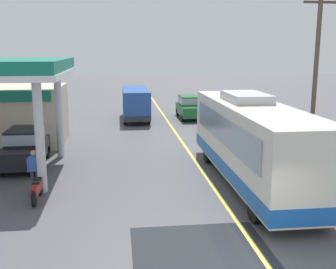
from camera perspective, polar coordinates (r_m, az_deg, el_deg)
The scene contains 10 objects.
ground at distance 29.50m, azimuth 0.56°, elevation 1.00°, with size 120.00×120.00×0.00m, color #4C4C51.
lane_divider_stripe at distance 24.66m, azimuth 2.07°, elevation -1.17°, with size 0.16×50.00×0.01m, color #D8CC4C.
wet_puddle_patch at distance 11.94m, azimuth 4.73°, elevation -15.94°, with size 3.88×3.64×0.01m, color #26282D.
coach_bus_main at distance 17.36m, azimuth 11.56°, elevation -1.17°, with size 2.60×11.04×3.69m.
car_at_pump at distance 20.84m, azimuth -19.18°, elevation -1.41°, with size 1.70×4.20×1.82m.
minibus_opposing_lane at distance 32.55m, azimuth -4.52°, elevation 4.61°, with size 2.04×6.13×2.44m.
motorcycle_parked_forecourt at distance 16.14m, azimuth -17.69°, elevation -7.21°, with size 0.55×1.80×0.92m.
pedestrian_near_pump at distance 17.09m, azimuth -18.04°, elevation -4.46°, with size 0.55×0.22×1.66m.
car_trailing_behind_bus at distance 33.24m, azimuth 2.99°, elevation 3.99°, with size 1.70×4.20×1.82m.
utility_pole_roadside at distance 23.23m, azimuth 19.79°, elevation 8.34°, with size 1.80×0.24×8.46m.
Camera 1 is at (-3.77, -8.73, 5.56)m, focal length 43.99 mm.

